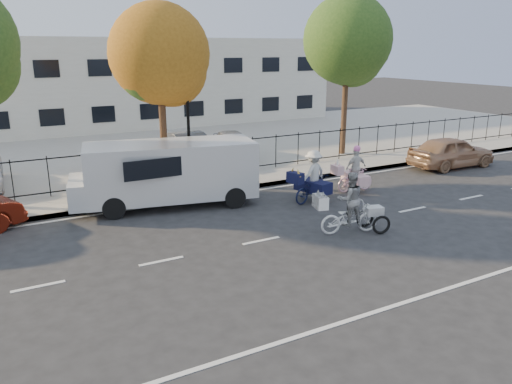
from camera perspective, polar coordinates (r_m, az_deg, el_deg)
ground at (r=14.53m, az=0.60°, el=-5.59°), size 120.00×120.00×0.00m
road_markings at (r=14.53m, az=0.60°, el=-5.57°), size 60.00×9.52×0.01m
curb at (r=18.83m, az=-6.95°, el=-0.32°), size 60.00×0.10×0.15m
sidewalk at (r=19.77m, az=-8.09°, el=0.44°), size 60.00×2.20×0.15m
parking_lot at (r=28.07m, az=-14.62°, el=4.77°), size 60.00×15.60×0.15m
iron_fence at (r=20.57m, az=-9.28°, el=3.38°), size 58.00×0.06×1.50m
building at (r=37.42m, az=-18.90°, el=11.71°), size 34.00×10.00×6.00m
lamppost at (r=20.00m, az=-7.81°, el=9.51°), size 0.36×0.36×4.33m
street_sign at (r=19.57m, az=-14.06°, el=3.99°), size 0.85×0.06×1.80m
zebra_trike at (r=15.17m, az=10.68°, el=-2.00°), size 2.20×1.26×1.89m
unicorn_bike at (r=19.61m, az=11.23°, el=1.96°), size 1.81×1.27×1.82m
bull_bike at (r=18.05m, az=6.48°, el=1.22°), size 2.10×1.47×1.89m
white_van at (r=17.63m, az=-10.01°, el=2.33°), size 6.67×3.27×2.24m
gold_sedan at (r=24.90m, az=21.43°, el=4.29°), size 4.35×1.90×1.46m
lot_car_c at (r=23.44m, az=-7.49°, el=4.92°), size 1.57×4.33×1.42m
lot_car_d at (r=24.92m, az=-2.65°, el=5.55°), size 2.11×3.96×1.28m
tree_mid at (r=20.15m, az=-10.62°, el=14.73°), size 3.87×3.87×7.10m
tree_east at (r=25.69m, az=10.59°, el=16.26°), size 4.31×4.31×7.90m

